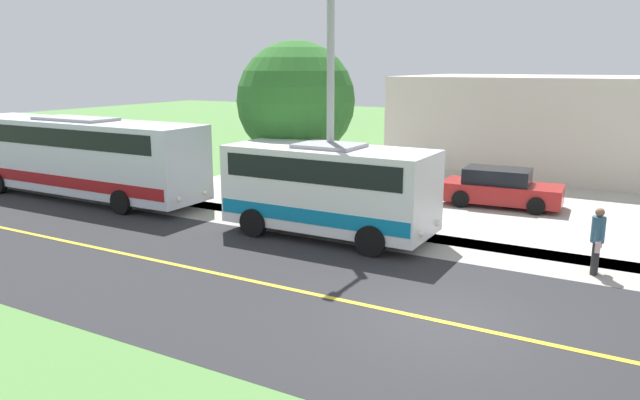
{
  "coord_description": "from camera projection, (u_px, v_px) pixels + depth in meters",
  "views": [
    {
      "loc": [
        11.47,
        3.59,
        5.29
      ],
      "look_at": [
        -3.5,
        -4.89,
        1.4
      ],
      "focal_mm": 33.53,
      "sensor_mm": 36.0,
      "label": 1
    }
  ],
  "objects": [
    {
      "name": "road_surface",
      "position": [
        439.0,
        321.0,
        12.62
      ],
      "size": [
        8.0,
        100.0,
        0.01
      ],
      "primitive_type": "cube",
      "color": "#28282B",
      "rests_on": "ground"
    },
    {
      "name": "road_centre_line",
      "position": [
        439.0,
        321.0,
        12.62
      ],
      "size": [
        0.16,
        100.0,
        0.0
      ],
      "primitive_type": "cube",
      "color": "gold",
      "rests_on": "ground"
    },
    {
      "name": "pedestrian_with_bags",
      "position": [
        597.0,
        239.0,
        15.3
      ],
      "size": [
        0.72,
        0.34,
        1.76
      ],
      "color": "#262628",
      "rests_on": "ground"
    },
    {
      "name": "transit_bus_rear",
      "position": [
        79.0,
        154.0,
        24.12
      ],
      "size": [
        2.74,
        11.91,
        3.26
      ],
      "color": "silver",
      "rests_on": "ground"
    },
    {
      "name": "tree_curbside",
      "position": [
        296.0,
        101.0,
        21.93
      ],
      "size": [
        4.36,
        4.36,
        6.19
      ],
      "color": "brown",
      "rests_on": "ground"
    },
    {
      "name": "shuttle_bus_front",
      "position": [
        329.0,
        186.0,
        18.62
      ],
      "size": [
        2.78,
        6.66,
        2.94
      ],
      "color": "white",
      "rests_on": "ground"
    },
    {
      "name": "parking_lot_surface",
      "position": [
        629.0,
        214.0,
        21.7
      ],
      "size": [
        14.0,
        36.0,
        0.01
      ],
      "primitive_type": "cube",
      "color": "#B2ADA3",
      "rests_on": "ground"
    },
    {
      "name": "street_light_pole",
      "position": [
        328.0,
        104.0,
        18.43
      ],
      "size": [
        1.97,
        0.24,
        7.44
      ],
      "color": "#9E9EA3",
      "rests_on": "ground"
    },
    {
      "name": "parked_car_near",
      "position": [
        500.0,
        188.0,
        22.85
      ],
      "size": [
        2.25,
        4.52,
        1.45
      ],
      "color": "#A51E1E",
      "rests_on": "ground"
    },
    {
      "name": "sidewalk",
      "position": [
        498.0,
        255.0,
        17.03
      ],
      "size": [
        2.4,
        100.0,
        0.01
      ],
      "primitive_type": "cube",
      "color": "#9E9991",
      "rests_on": "ground"
    },
    {
      "name": "ground_plane",
      "position": [
        439.0,
        321.0,
        12.62
      ],
      "size": [
        120.0,
        120.0,
        0.0
      ],
      "primitive_type": "plane",
      "color": "#548442"
    },
    {
      "name": "commercial_building",
      "position": [
        573.0,
        124.0,
        30.37
      ],
      "size": [
        10.0,
        16.45,
        4.75
      ],
      "primitive_type": "cube",
      "color": "beige",
      "rests_on": "ground"
    }
  ]
}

